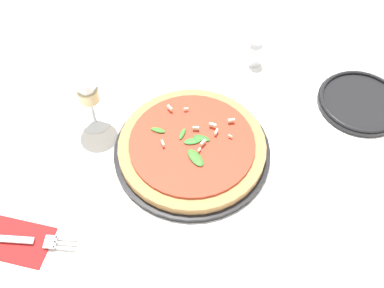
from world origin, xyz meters
TOP-DOWN VIEW (x-y plane):
  - ground_plane at (0.00, 0.00)m, footprint 6.00×6.00m
  - pizza_arugula_main at (-0.02, 0.02)m, footprint 0.31×0.31m
  - wine_glass at (-0.24, 0.01)m, footprint 0.08×0.08m
  - napkin at (-0.22, -0.28)m, footprint 0.13×0.10m
  - fork at (-0.21, -0.28)m, footprint 0.19×0.09m
  - side_plate_white at (0.25, 0.29)m, footprint 0.18×0.18m
  - shaker_pepper at (0.00, 0.31)m, footprint 0.03×0.03m

SIDE VIEW (x-z plane):
  - ground_plane at x=0.00m, z-range 0.00..0.00m
  - napkin at x=-0.22m, z-range 0.00..0.01m
  - fork at x=-0.21m, z-range 0.01..0.01m
  - side_plate_white at x=0.25m, z-range 0.00..0.02m
  - pizza_arugula_main at x=-0.02m, z-range -0.01..0.04m
  - shaker_pepper at x=0.00m, z-range 0.00..0.07m
  - wine_glass at x=-0.24m, z-range 0.03..0.17m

